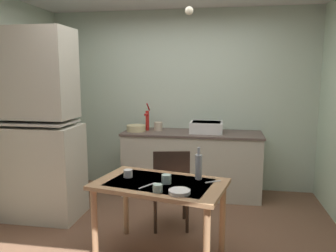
# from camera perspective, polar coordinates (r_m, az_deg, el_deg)

# --- Properties ---
(ground_plane) EXTENTS (4.85, 4.85, 0.00)m
(ground_plane) POSITION_cam_1_polar(r_m,az_deg,el_deg) (3.56, -1.92, -19.23)
(ground_plane) COLOR brown
(wall_back) EXTENTS (3.95, 0.10, 2.60)m
(wall_back) POSITION_cam_1_polar(r_m,az_deg,el_deg) (4.92, 2.20, 4.44)
(wall_back) COLOR silver
(wall_back) RESTS_ON ground
(hutch_cabinet) EXTENTS (0.90, 0.57, 2.19)m
(hutch_cabinet) POSITION_cam_1_polar(r_m,az_deg,el_deg) (4.09, -21.28, -0.92)
(hutch_cabinet) COLOR beige
(hutch_cabinet) RESTS_ON ground
(counter_cabinet) EXTENTS (1.91, 0.64, 0.89)m
(counter_cabinet) POSITION_cam_1_polar(r_m,az_deg,el_deg) (4.68, 4.09, -6.43)
(counter_cabinet) COLOR beige
(counter_cabinet) RESTS_ON ground
(sink_basin) EXTENTS (0.44, 0.34, 0.15)m
(sink_basin) POSITION_cam_1_polar(r_m,az_deg,el_deg) (4.55, 6.63, -0.19)
(sink_basin) COLOR white
(sink_basin) RESTS_ON counter_cabinet
(hand_pump) EXTENTS (0.05, 0.27, 0.39)m
(hand_pump) POSITION_cam_1_polar(r_m,az_deg,el_deg) (4.70, -3.60, 1.27)
(hand_pump) COLOR #B21E19
(hand_pump) RESTS_ON counter_cabinet
(mixing_bowl_counter) EXTENTS (0.27, 0.27, 0.09)m
(mixing_bowl_counter) POSITION_cam_1_polar(r_m,az_deg,el_deg) (4.66, -5.52, -0.37)
(mixing_bowl_counter) COLOR beige
(mixing_bowl_counter) RESTS_ON counter_cabinet
(stoneware_crock) EXTENTS (0.12, 0.12, 0.12)m
(stoneware_crock) POSITION_cam_1_polar(r_m,az_deg,el_deg) (4.69, -1.68, -0.06)
(stoneware_crock) COLOR beige
(stoneware_crock) RESTS_ON counter_cabinet
(dining_table) EXTENTS (1.27, 0.92, 0.72)m
(dining_table) POSITION_cam_1_polar(r_m,az_deg,el_deg) (3.04, -1.38, -11.42)
(dining_table) COLOR #AC8057
(dining_table) RESTS_ON ground
(chair_far_side) EXTENTS (0.48, 0.48, 0.90)m
(chair_far_side) POSITION_cam_1_polar(r_m,az_deg,el_deg) (3.63, 0.49, -10.43)
(chair_far_side) COLOR #35261A
(chair_far_side) RESTS_ON ground
(serving_bowl_wide) EXTENTS (0.18, 0.18, 0.03)m
(serving_bowl_wide) POSITION_cam_1_polar(r_m,az_deg,el_deg) (2.73, 1.99, -11.27)
(serving_bowl_wide) COLOR white
(serving_bowl_wide) RESTS_ON dining_table
(teacup_mint) EXTENTS (0.08, 0.08, 0.07)m
(teacup_mint) POSITION_cam_1_polar(r_m,az_deg,el_deg) (3.16, -6.91, -8.12)
(teacup_mint) COLOR white
(teacup_mint) RESTS_ON dining_table
(mug_dark) EXTENTS (0.08, 0.08, 0.06)m
(mug_dark) POSITION_cam_1_polar(r_m,az_deg,el_deg) (2.77, -1.79, -10.66)
(mug_dark) COLOR #ADD1C1
(mug_dark) RESTS_ON dining_table
(teacup_cream) EXTENTS (0.09, 0.09, 0.08)m
(teacup_cream) POSITION_cam_1_polar(r_m,az_deg,el_deg) (2.96, -0.29, -9.15)
(teacup_cream) COLOR #ADD1C1
(teacup_cream) RESTS_ON dining_table
(glass_bottle) EXTENTS (0.06, 0.06, 0.30)m
(glass_bottle) POSITION_cam_1_polar(r_m,az_deg,el_deg) (3.07, 5.30, -6.91)
(glass_bottle) COLOR #B7BCC1
(glass_bottle) RESTS_ON dining_table
(table_knife) EXTENTS (0.12, 0.19, 0.00)m
(table_knife) POSITION_cam_1_polar(r_m,az_deg,el_deg) (2.92, -3.58, -10.22)
(table_knife) COLOR silver
(table_knife) RESTS_ON dining_table
(teaspoon_near_bowl) EXTENTS (0.14, 0.10, 0.00)m
(teaspoon_near_bowl) POSITION_cam_1_polar(r_m,az_deg,el_deg) (3.04, 7.79, -9.50)
(teaspoon_near_bowl) COLOR beige
(teaspoon_near_bowl) RESTS_ON dining_table
(pendant_bulb) EXTENTS (0.08, 0.08, 0.08)m
(pendant_bulb) POSITION_cam_1_polar(r_m,az_deg,el_deg) (3.31, 3.68, 19.22)
(pendant_bulb) COLOR #F9EFCC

